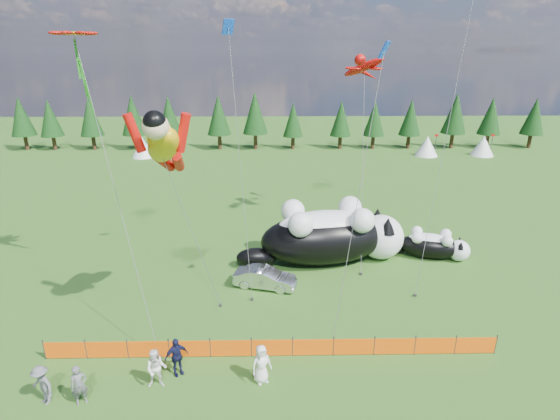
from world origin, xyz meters
The scene contains 17 objects.
ground centered at (0.00, 0.00, 0.00)m, with size 160.00×160.00×0.00m, color #0E3609.
safety_fence centered at (0.00, -3.00, 0.50)m, with size 22.06×0.06×1.10m.
tree_line centered at (0.00, 45.00, 4.00)m, with size 90.00×4.00×8.00m, color black, non-canonical shape.
festival_tents centered at (11.00, 40.00, 1.40)m, with size 50.00×3.20×2.80m, color white, non-canonical shape.
cat_large centered at (4.18, 7.24, 2.05)m, with size 11.95×5.49×4.33m.
cat_small centered at (11.62, 7.69, 0.98)m, with size 5.58×3.12×2.06m.
car centered at (-0.43, 3.69, 0.65)m, with size 1.37×3.93×1.29m, color silver.
spectator_a centered at (-8.09, -5.86, 0.92)m, with size 0.67×0.44×1.85m, color #59595E.
spectator_b centered at (-5.10, -4.93, 0.95)m, with size 0.92×0.54×1.89m, color white.
spectator_c centered at (-4.37, -4.14, 0.96)m, with size 1.12×0.57×1.91m, color #141637.
spectator_d centered at (-9.65, -5.83, 0.93)m, with size 1.20×0.62×1.86m, color #59595E.
spectator_e centered at (-0.48, -4.71, 0.95)m, with size 0.93×0.60×1.89m, color white.
superhero_kite centered at (-4.96, -0.62, 10.00)m, with size 5.54×5.74×12.20m.
gecko_kite centered at (7.03, 13.91, 12.92)m, with size 5.66×11.75×15.52m.
flower_kite centered at (-10.07, 3.64, 14.76)m, with size 6.24×8.45×16.95m.
diamond_kite_a centered at (-2.20, 4.54, 14.75)m, with size 1.68×2.94×16.13m.
diamond_kite_c centered at (4.87, -0.70, 13.53)m, with size 2.37×2.38×14.91m.
Camera 1 is at (0.06, -20.64, 14.12)m, focal length 28.00 mm.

